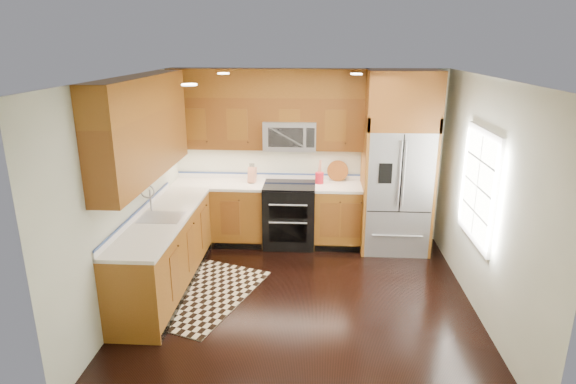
# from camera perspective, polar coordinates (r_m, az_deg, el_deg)

# --- Properties ---
(ground) EXTENTS (4.00, 4.00, 0.00)m
(ground) POSITION_cam_1_polar(r_m,az_deg,el_deg) (5.91, 1.65, -12.65)
(ground) COLOR black
(ground) RESTS_ON ground
(wall_back) EXTENTS (4.00, 0.02, 2.60)m
(wall_back) POSITION_cam_1_polar(r_m,az_deg,el_deg) (7.31, 2.29, 4.26)
(wall_back) COLOR silver
(wall_back) RESTS_ON ground
(wall_left) EXTENTS (0.02, 4.00, 2.60)m
(wall_left) POSITION_cam_1_polar(r_m,az_deg,el_deg) (5.79, -18.42, -0.15)
(wall_left) COLOR silver
(wall_left) RESTS_ON ground
(wall_right) EXTENTS (0.02, 4.00, 2.60)m
(wall_right) POSITION_cam_1_polar(r_m,az_deg,el_deg) (5.68, 22.36, -0.91)
(wall_right) COLOR silver
(wall_right) RESTS_ON ground
(window) EXTENTS (0.04, 1.10, 1.30)m
(window) POSITION_cam_1_polar(r_m,az_deg,el_deg) (5.83, 21.66, 0.64)
(window) COLOR white
(window) RESTS_ON ground
(base_cabinets) EXTENTS (2.85, 3.00, 0.90)m
(base_cabinets) POSITION_cam_1_polar(r_m,az_deg,el_deg) (6.66, -8.73, -4.94)
(base_cabinets) COLOR brown
(base_cabinets) RESTS_ON ground
(countertop) EXTENTS (2.86, 3.01, 0.04)m
(countertop) POSITION_cam_1_polar(r_m,az_deg,el_deg) (6.58, -7.49, -0.81)
(countertop) COLOR white
(countertop) RESTS_ON base_cabinets
(upper_cabinets) EXTENTS (2.85, 3.00, 1.15)m
(upper_cabinets) POSITION_cam_1_polar(r_m,az_deg,el_deg) (6.41, -8.31, 8.84)
(upper_cabinets) COLOR brown
(upper_cabinets) RESTS_ON ground
(range) EXTENTS (0.76, 0.67, 0.95)m
(range) POSITION_cam_1_polar(r_m,az_deg,el_deg) (7.23, 0.17, -2.73)
(range) COLOR black
(range) RESTS_ON ground
(microwave) EXTENTS (0.76, 0.40, 0.42)m
(microwave) POSITION_cam_1_polar(r_m,az_deg,el_deg) (7.04, 0.23, 6.77)
(microwave) COLOR #B2B2B7
(microwave) RESTS_ON ground
(refrigerator) EXTENTS (0.98, 0.75, 2.60)m
(refrigerator) POSITION_cam_1_polar(r_m,az_deg,el_deg) (7.04, 12.87, 3.35)
(refrigerator) COLOR #B2B2B7
(refrigerator) RESTS_ON ground
(sink_faucet) EXTENTS (0.54, 0.44, 0.37)m
(sink_faucet) POSITION_cam_1_polar(r_m,az_deg,el_deg) (6.00, -15.01, -2.35)
(sink_faucet) COLOR #B2B2B7
(sink_faucet) RESTS_ON countertop
(rug) EXTENTS (1.52, 1.92, 0.01)m
(rug) POSITION_cam_1_polar(r_m,az_deg,el_deg) (6.10, -9.93, -11.84)
(rug) COLOR black
(rug) RESTS_ON ground
(knife_block) EXTENTS (0.12, 0.16, 0.29)m
(knife_block) POSITION_cam_1_polar(r_m,az_deg,el_deg) (7.22, -4.27, 2.09)
(knife_block) COLOR #B9785A
(knife_block) RESTS_ON countertop
(utensil_crock) EXTENTS (0.15, 0.15, 0.36)m
(utensil_crock) POSITION_cam_1_polar(r_m,az_deg,el_deg) (7.15, 3.75, 1.98)
(utensil_crock) COLOR #AE1525
(utensil_crock) RESTS_ON countertop
(cutting_board) EXTENTS (0.37, 0.37, 0.02)m
(cutting_board) POSITION_cam_1_polar(r_m,az_deg,el_deg) (7.34, 5.87, 1.42)
(cutting_board) COLOR brown
(cutting_board) RESTS_ON countertop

